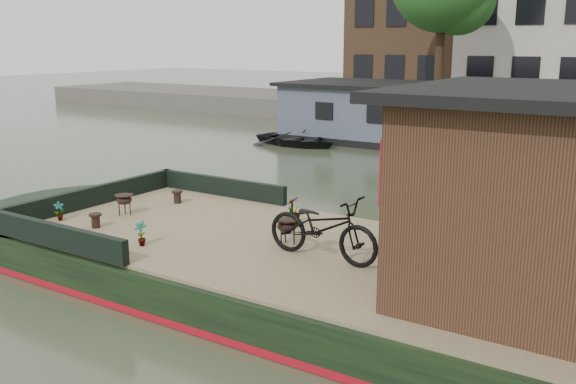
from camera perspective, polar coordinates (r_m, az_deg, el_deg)
The scene contains 13 objects.
ground at distance 8.91m, azimuth 9.26°, elevation -10.51°, with size 120.00×120.00×0.00m, color #293321.
houseboat_hull at distance 9.37m, azimuth 1.82°, elevation -7.30°, with size 14.01×4.02×0.60m.
houseboat_deck at distance 8.68m, azimuth 9.42°, elevation -6.72°, with size 11.80×3.80×0.05m, color #8E8057.
bow_bulwark at distance 11.51m, azimuth -14.25°, elevation -0.93°, with size 3.00×4.00×0.35m.
bicycle at distance 8.74m, azimuth 3.10°, elevation -3.15°, with size 0.60×1.71×0.90m, color black.
potted_plant_a at distance 9.59m, azimuth -12.94°, elevation -3.62°, with size 0.20×0.13×0.37m, color brown.
potted_plant_d at distance 10.36m, azimuth 0.38°, elevation -1.71°, with size 0.27×0.27×0.48m, color brown.
potted_plant_e at distance 11.32m, azimuth -19.66°, elevation -1.62°, with size 0.17×0.11×0.32m, color #953E2B.
brazier_front at distance 11.36m, azimuth -14.33°, elevation -1.10°, with size 0.33×0.33×0.36m, color black, non-canonical shape.
brazier_rear at distance 9.42m, azimuth -0.10°, elevation -3.56°, with size 0.35×0.35×0.38m, color black, non-canonical shape.
bollard_port at distance 12.00m, azimuth -9.82°, elevation -0.43°, with size 0.20×0.20×0.23m, color black.
bollard_stbd at distance 10.72m, azimuth -16.73°, elevation -2.45°, with size 0.20×0.20×0.23m, color black.
dinghy at distance 22.63m, azimuth 0.81°, elevation 5.03°, with size 2.29×3.21×0.67m, color black.
Camera 1 is at (3.22, -7.50, 3.56)m, focal length 40.00 mm.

